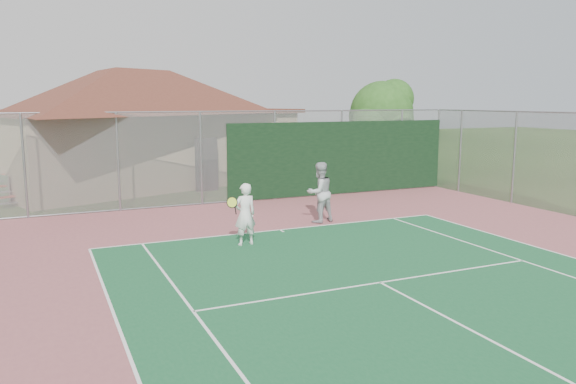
# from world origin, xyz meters

# --- Properties ---
(back_fence) EXTENTS (20.08, 0.11, 3.53)m
(back_fence) POSITION_xyz_m (2.11, 16.98, 1.67)
(back_fence) COLOR gray
(back_fence) RESTS_ON ground
(side_fence_right) EXTENTS (0.08, 9.00, 3.50)m
(side_fence_right) POSITION_xyz_m (10.00, 12.50, 1.75)
(side_fence_right) COLOR gray
(side_fence_right) RESTS_ON ground
(clubhouse) EXTENTS (17.09, 14.14, 6.32)m
(clubhouse) POSITION_xyz_m (-2.13, 24.58, 3.21)
(clubhouse) COLOR tan
(clubhouse) RESTS_ON ground
(bleachers) EXTENTS (3.60, 2.82, 1.11)m
(bleachers) POSITION_xyz_m (-6.59, 20.67, 0.58)
(bleachers) COLOR #B13C28
(bleachers) RESTS_ON ground
(tree) EXTENTS (3.52, 3.34, 4.91)m
(tree) POSITION_xyz_m (8.47, 19.17, 3.23)
(tree) COLOR #3B2615
(tree) RESTS_ON ground
(player_white_front) EXTENTS (0.96, 0.68, 1.70)m
(player_white_front) POSITION_xyz_m (-1.57, 10.61, 0.86)
(player_white_front) COLOR white
(player_white_front) RESTS_ON ground
(player_grey_back) EXTENTS (1.06, 0.90, 1.94)m
(player_grey_back) POSITION_xyz_m (1.61, 12.39, 0.97)
(player_grey_back) COLOR #AEB0B3
(player_grey_back) RESTS_ON ground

